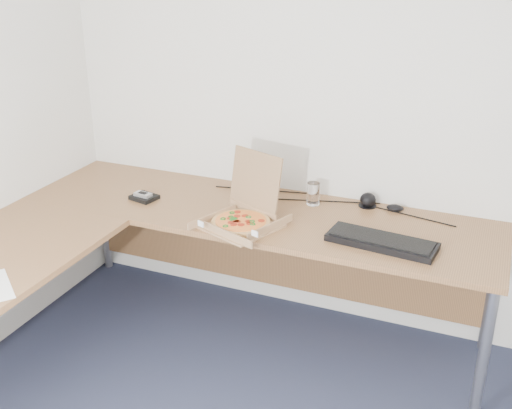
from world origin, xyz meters
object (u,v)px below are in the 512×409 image
at_px(drinking_glass, 313,194).
at_px(keyboard, 382,242).
at_px(wallet, 144,197).
at_px(desk, 161,239).
at_px(pizza_box, 242,218).

distance_m(drinking_glass, keyboard, 0.56).
xyz_separation_m(drinking_glass, wallet, (-0.87, -0.28, -0.05)).
distance_m(desk, pizza_box, 0.41).
bearing_deg(desk, wallet, 131.45).
height_order(pizza_box, drinking_glass, pizza_box).
height_order(desk, keyboard, keyboard).
height_order(desk, pizza_box, pizza_box).
bearing_deg(pizza_box, keyboard, 25.26).
bearing_deg(wallet, drinking_glass, 30.58).
distance_m(pizza_box, wallet, 0.64).
xyz_separation_m(pizza_box, keyboard, (0.68, 0.05, -0.02)).
height_order(keyboard, wallet, keyboard).
bearing_deg(drinking_glass, wallet, -161.94).
xyz_separation_m(pizza_box, wallet, (-0.63, 0.10, -0.03)).
relative_size(desk, drinking_glass, 20.62).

